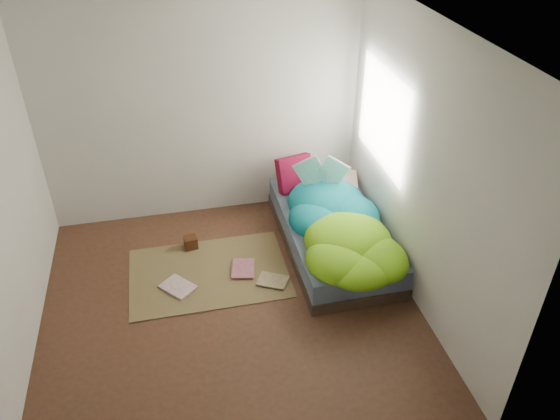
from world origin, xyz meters
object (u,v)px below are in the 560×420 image
object	(u,v)px
bed	(332,233)
wooden_box	(191,242)
open_book	(322,164)
pillow_magenta	(295,174)
floor_book_a	(169,294)
floor_book_b	(232,269)

from	to	relation	value
bed	wooden_box	distance (m)	1.54
bed	wooden_box	world-z (taller)	bed
open_book	wooden_box	size ratio (longest dim) A/B	3.65
bed	pillow_magenta	size ratio (longest dim) A/B	4.96
wooden_box	floor_book_a	xyz separation A→B (m)	(-0.27, -0.71, -0.05)
wooden_box	floor_book_b	world-z (taller)	wooden_box
floor_book_b	open_book	bearing A→B (deg)	38.71
wooden_box	floor_book_b	xyz separation A→B (m)	(0.38, -0.48, -0.05)
open_book	wooden_box	bearing A→B (deg)	-160.67
open_book	floor_book_a	xyz separation A→B (m)	(-1.74, -0.79, -0.80)
pillow_magenta	floor_book_a	size ratio (longest dim) A/B	1.24
bed	pillow_magenta	bearing A→B (deg)	109.14
open_book	floor_book_b	size ratio (longest dim) A/B	1.55
floor_book_b	wooden_box	bearing A→B (deg)	139.91
bed	wooden_box	bearing A→B (deg)	168.98
open_book	bed	bearing A→B (deg)	-67.56
bed	pillow_magenta	xyz separation A→B (m)	(-0.25, 0.72, 0.37)
wooden_box	floor_book_a	bearing A→B (deg)	-111.10
floor_book_a	floor_book_b	bearing A→B (deg)	-21.50
wooden_box	pillow_magenta	bearing A→B (deg)	18.49
bed	wooden_box	xyz separation A→B (m)	(-1.51, 0.29, -0.09)
pillow_magenta	open_book	size ratio (longest dim) A/B	0.84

